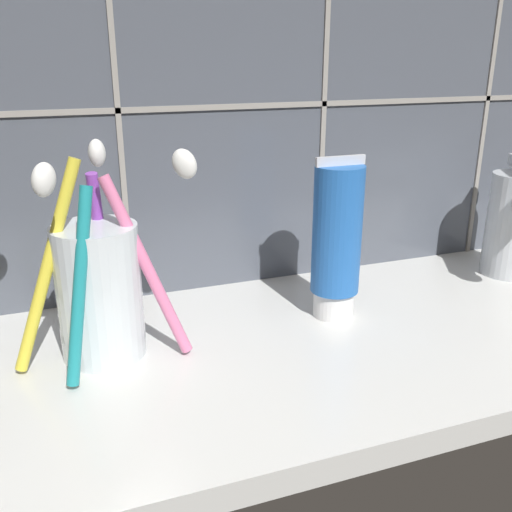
# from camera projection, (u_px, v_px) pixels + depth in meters

# --- Properties ---
(sink_counter) EXTENTS (0.80, 0.28, 0.02)m
(sink_counter) POSITION_uv_depth(u_px,v_px,m) (364.00, 338.00, 0.50)
(sink_counter) COLOR silver
(sink_counter) RESTS_ON ground
(tile_wall_backsplash) EXTENTS (0.90, 0.02, 0.52)m
(tile_wall_backsplash) POSITION_uv_depth(u_px,v_px,m) (304.00, 35.00, 0.54)
(tile_wall_backsplash) COLOR #4C515B
(tile_wall_backsplash) RESTS_ON ground
(toothbrush_cup) EXTENTS (0.16, 0.10, 0.18)m
(toothbrush_cup) POSITION_uv_depth(u_px,v_px,m) (98.00, 285.00, 0.43)
(toothbrush_cup) COLOR silver
(toothbrush_cup) RESTS_ON sink_counter
(toothpaste_tube) EXTENTS (0.05, 0.04, 0.15)m
(toothpaste_tube) POSITION_uv_depth(u_px,v_px,m) (337.00, 240.00, 0.50)
(toothpaste_tube) COLOR white
(toothpaste_tube) RESTS_ON sink_counter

